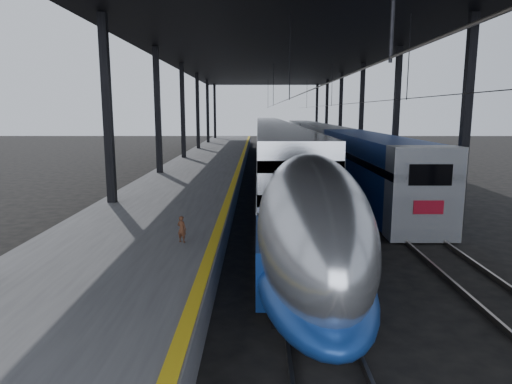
{
  "coord_description": "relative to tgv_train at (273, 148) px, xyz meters",
  "views": [
    {
      "loc": [
        0.64,
        -14.83,
        4.96
      ],
      "look_at": [
        0.59,
        1.9,
        2.0
      ],
      "focal_mm": 32.0,
      "sensor_mm": 36.0,
      "label": 1
    }
  ],
  "objects": [
    {
      "name": "child",
      "position": [
        -3.68,
        -25.09,
        -0.48
      ],
      "size": [
        0.36,
        0.3,
        0.83
      ],
      "primitive_type": "imported",
      "rotation": [
        0.0,
        0.0,
        2.72
      ],
      "color": "#542E1C",
      "rests_on": "platform"
    },
    {
      "name": "ground",
      "position": [
        -2.0,
        -23.78,
        -1.89
      ],
      "size": [
        160.0,
        160.0,
        0.0
      ],
      "primitive_type": "plane",
      "color": "black",
      "rests_on": "ground"
    },
    {
      "name": "second_train",
      "position": [
        5.0,
        5.29,
        -0.03
      ],
      "size": [
        2.67,
        56.05,
        3.67
      ],
      "color": "navy",
      "rests_on": "ground"
    },
    {
      "name": "yellow_strip",
      "position": [
        -2.7,
        -3.78,
        -0.89
      ],
      "size": [
        0.3,
        80.0,
        0.01
      ],
      "primitive_type": "cube",
      "color": "gold",
      "rests_on": "platform"
    },
    {
      "name": "canopy",
      "position": [
        -0.1,
        -3.78,
        7.22
      ],
      "size": [
        18.0,
        75.0,
        9.47
      ],
      "color": "black",
      "rests_on": "ground"
    },
    {
      "name": "tgv_train",
      "position": [
        0.0,
        0.0,
        0.0
      ],
      "size": [
        2.82,
        65.2,
        4.05
      ],
      "color": "#ADAFB4",
      "rests_on": "ground"
    },
    {
      "name": "platform",
      "position": [
        -5.5,
        -3.78,
        -1.39
      ],
      "size": [
        6.0,
        80.0,
        1.0
      ],
      "primitive_type": "cube",
      "color": "#4C4C4F",
      "rests_on": "ground"
    },
    {
      "name": "rails",
      "position": [
        2.5,
        -3.78,
        -1.81
      ],
      "size": [
        6.52,
        80.0,
        0.16
      ],
      "color": "slate",
      "rests_on": "ground"
    }
  ]
}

